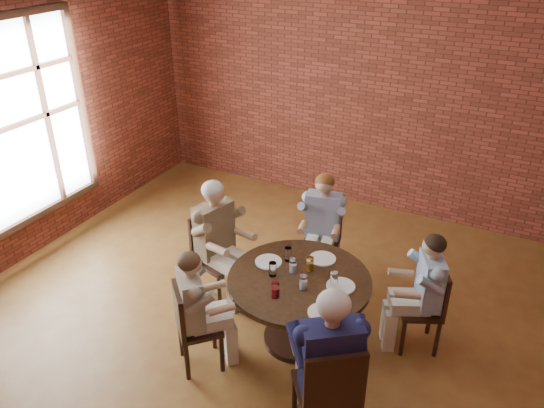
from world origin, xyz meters
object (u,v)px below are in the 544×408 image
at_px(chair_b, 323,236).
at_px(diner_c, 219,241).
at_px(chair_a, 428,304).
at_px(chair_c, 214,251).
at_px(smartphone, 321,313).
at_px(dining_table, 299,297).
at_px(chair_d, 191,324).
at_px(diner_b, 322,228).
at_px(diner_a, 422,293).
at_px(diner_e, 328,364).
at_px(chair_e, 330,391).
at_px(diner_d, 198,311).

bearing_deg(chair_b, diner_c, -144.98).
distance_m(chair_a, chair_c, 2.26).
relative_size(chair_c, smartphone, 6.39).
xyz_separation_m(dining_table, chair_b, (-0.24, 1.17, -0.03)).
distance_m(chair_c, chair_d, 1.14).
height_order(dining_table, diner_b, diner_b).
relative_size(dining_table, diner_a, 1.08).
relative_size(dining_table, chair_b, 1.47).
bearing_deg(chair_b, chair_a, -37.94).
xyz_separation_m(chair_b, diner_b, (0.02, -0.08, 0.14)).
relative_size(dining_table, diner_c, 0.98).
bearing_deg(diner_e, smartphone, -97.91).
bearing_deg(dining_table, diner_a, 24.58).
bearing_deg(diner_c, diner_a, -69.64).
bearing_deg(diner_b, chair_e, -77.45).
height_order(diner_b, smartphone, diner_b).
distance_m(diner_a, chair_e, 1.44).
relative_size(diner_b, chair_e, 1.30).
relative_size(diner_c, chair_e, 1.38).
height_order(chair_e, smartphone, chair_e).
distance_m(diner_c, diner_e, 2.03).
distance_m(chair_d, diner_e, 1.36).
distance_m(chair_b, diner_c, 1.22).
relative_size(chair_c, diner_e, 0.67).
height_order(chair_a, diner_d, diner_d).
relative_size(chair_b, chair_d, 1.03).
bearing_deg(diner_c, dining_table, -90.00).
distance_m(dining_table, chair_b, 1.20).
xyz_separation_m(dining_table, chair_a, (1.10, 0.50, -0.04)).
bearing_deg(chair_e, chair_d, -43.84).
xyz_separation_m(diner_c, diner_e, (1.68, -1.13, 0.03)).
relative_size(chair_b, chair_e, 0.92).
xyz_separation_m(chair_b, diner_c, (-0.83, -0.87, 0.18)).
height_order(diner_d, diner_e, diner_e).
bearing_deg(smartphone, chair_a, 49.34).
height_order(chair_c, diner_c, diner_c).
relative_size(chair_b, smartphone, 6.09).
distance_m(diner_d, smartphone, 1.09).
bearing_deg(diner_d, chair_c, -19.65).
relative_size(dining_table, diner_b, 1.04).
bearing_deg(diner_a, diner_b, -140.88).
bearing_deg(chair_e, diner_c, -71.18).
bearing_deg(diner_b, smartphone, -79.70).
height_order(diner_c, diner_d, diner_c).
xyz_separation_m(diner_a, diner_e, (-0.42, -1.31, 0.09)).
bearing_deg(chair_c, smartphone, -98.92).
distance_m(dining_table, smartphone, 0.56).
bearing_deg(chair_d, diner_d, -90.00).
bearing_deg(chair_c, chair_b, -31.58).
height_order(chair_b, diner_b, diner_b).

